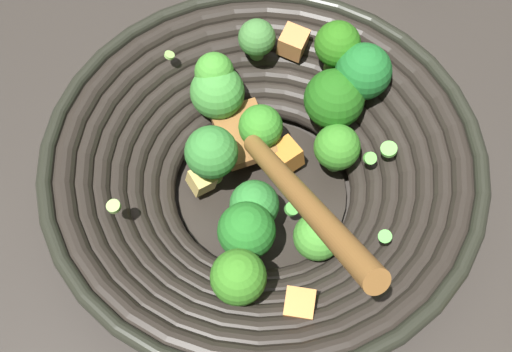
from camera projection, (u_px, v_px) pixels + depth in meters
name	position (u px, v px, depth m)	size (l,w,h in m)	color
ground_plane	(262.00, 196.00, 0.62)	(4.00, 4.00, 0.00)	#332D28
wok	(265.00, 165.00, 0.57)	(0.40, 0.41, 0.23)	black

